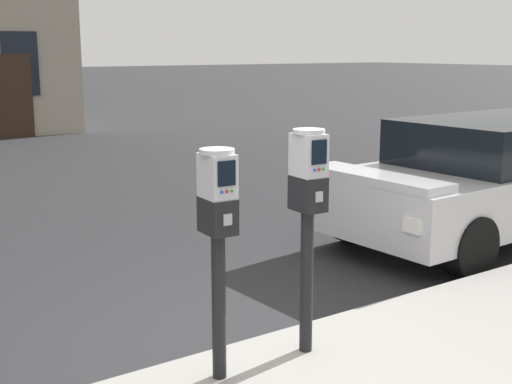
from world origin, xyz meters
name	(u,v)px	position (x,y,z in m)	size (l,w,h in m)	color
ground_plane	(246,372)	(0.00, 0.00, 0.00)	(160.00, 160.00, 0.00)	#28282B
parking_meter_near_kerb	(218,223)	(-0.33, -0.19, 1.17)	(0.23, 0.26, 1.50)	black
parking_meter_twin_adjacent	(308,201)	(0.38, -0.19, 1.22)	(0.23, 0.26, 1.57)	black
parked_car_silver_sedan	(493,176)	(4.44, 1.31, 0.75)	(4.49, 2.00, 1.42)	silver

